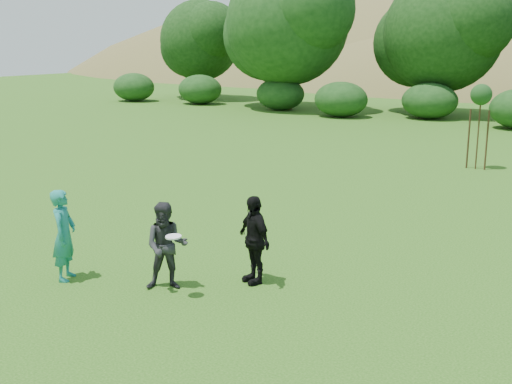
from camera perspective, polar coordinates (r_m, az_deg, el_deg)
ground at (r=11.67m, az=-8.02°, el=-8.16°), size 120.00×120.00×0.00m
player_teal at (r=12.06m, az=-16.70°, el=-3.68°), size 0.64×0.73×1.67m
player_grey at (r=11.24m, az=-7.96°, el=-4.78°), size 0.96×0.92×1.56m
player_black at (r=11.42m, az=-0.19°, el=-4.24°), size 1.01×0.79×1.60m
frisbee at (r=10.73m, az=-7.35°, el=-3.96°), size 0.27×0.27×0.04m
sapling at (r=22.63m, az=19.38°, el=7.97°), size 0.70×0.70×2.85m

